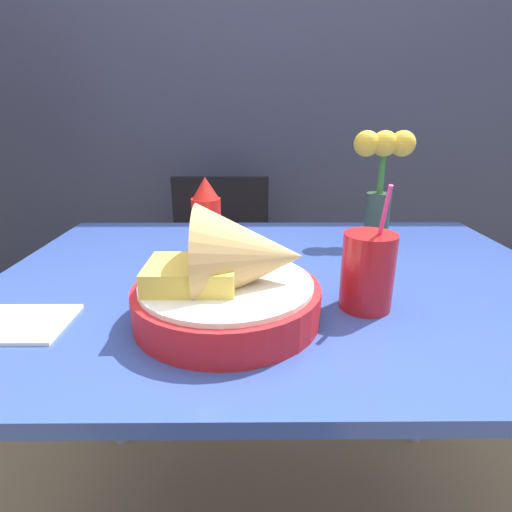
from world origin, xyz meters
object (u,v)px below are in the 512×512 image
object	(u,v)px
chair_far_window	(221,263)
flower_vase	(382,173)
ketchup_bottle	(207,222)
food_basket	(234,281)
drink_cup	(367,274)

from	to	relation	value
chair_far_window	flower_vase	distance (m)	0.84
ketchup_bottle	chair_far_window	bearing A→B (deg)	92.84
flower_vase	chair_far_window	bearing A→B (deg)	130.06
chair_far_window	food_basket	xyz separation A→B (m)	(0.11, -0.98, 0.34)
chair_far_window	drink_cup	distance (m)	1.05
chair_far_window	flower_vase	size ratio (longest dim) A/B	3.08
flower_vase	drink_cup	bearing A→B (deg)	-108.53
flower_vase	ketchup_bottle	bearing A→B (deg)	-158.11
ketchup_bottle	flower_vase	distance (m)	0.46
drink_cup	flower_vase	bearing A→B (deg)	71.47
chair_far_window	ketchup_bottle	distance (m)	0.80
chair_far_window	flower_vase	xyz separation A→B (m)	(0.46, -0.55, 0.45)
chair_far_window	flower_vase	world-z (taller)	flower_vase
food_basket	drink_cup	xyz separation A→B (m)	(0.22, 0.04, -0.00)
ketchup_bottle	food_basket	bearing A→B (deg)	-74.90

